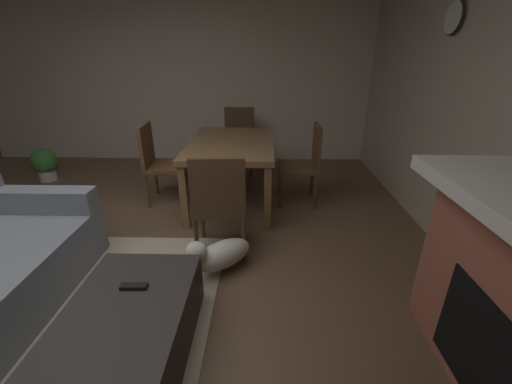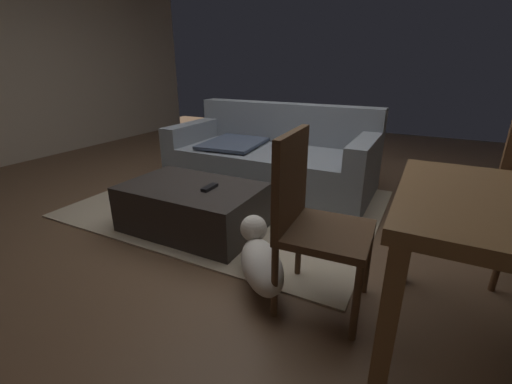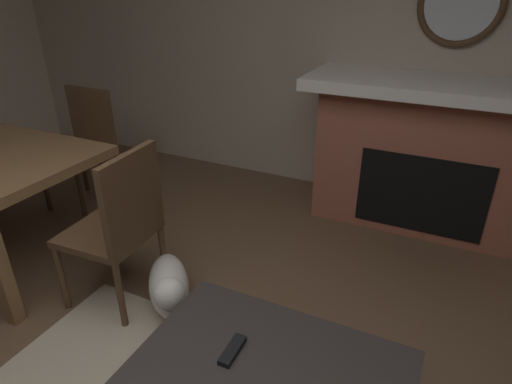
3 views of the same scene
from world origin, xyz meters
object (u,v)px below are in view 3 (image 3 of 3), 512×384
(dining_chair_west, at_px, (120,222))
(dining_chair_south, at_px, (85,142))
(tv_remote, at_px, (232,350))
(fireplace, at_px, (430,154))
(round_wall_mirror, at_px, (461,4))
(small_dog, at_px, (169,286))

(dining_chair_west, distance_m, dining_chair_south, 1.42)
(tv_remote, xyz_separation_m, dining_chair_west, (0.90, -0.40, 0.14))
(fireplace, xyz_separation_m, round_wall_mirror, (0.00, -0.29, 0.99))
(small_dog, bearing_deg, tv_remote, 146.49)
(dining_chair_west, bearing_deg, dining_chair_south, -37.46)
(fireplace, xyz_separation_m, dining_chair_south, (2.53, 0.83, -0.03))
(round_wall_mirror, bearing_deg, tv_remote, 78.22)
(dining_chair_south, bearing_deg, round_wall_mirror, -156.14)
(tv_remote, height_order, dining_chair_west, dining_chair_west)
(round_wall_mirror, height_order, dining_chair_west, round_wall_mirror)
(small_dog, bearing_deg, round_wall_mirror, -119.81)
(small_dog, bearing_deg, dining_chair_west, 2.69)
(small_dog, bearing_deg, fireplace, -123.85)
(dining_chair_south, bearing_deg, fireplace, -161.80)
(round_wall_mirror, bearing_deg, dining_chair_south, 23.86)
(tv_remote, height_order, dining_chair_south, dining_chair_south)
(fireplace, distance_m, dining_chair_west, 2.20)
(fireplace, xyz_separation_m, tv_remote, (0.50, 2.10, -0.17))
(dining_chair_west, xyz_separation_m, small_dog, (-0.27, -0.01, -0.34))
(dining_chair_south, bearing_deg, small_dog, 148.73)
(tv_remote, distance_m, dining_chair_west, 1.00)
(fireplace, height_order, tv_remote, fireplace)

